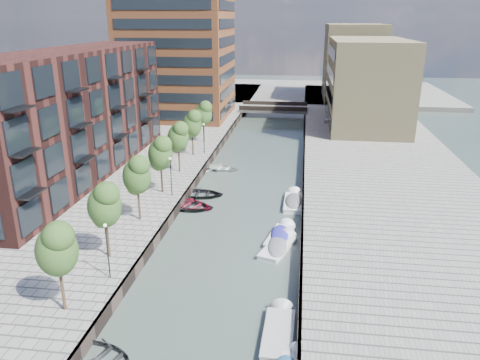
% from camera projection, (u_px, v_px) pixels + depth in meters
% --- Properties ---
extents(water, '(300.00, 300.00, 0.00)m').
position_uv_depth(water, '(257.00, 163.00, 62.21)').
color(water, '#38473F').
rests_on(water, ground).
extents(quay_left, '(60.00, 140.00, 1.00)m').
position_uv_depth(quay_left, '(7.00, 149.00, 66.64)').
color(quay_left, gray).
rests_on(quay_left, ground).
extents(quay_right, '(20.00, 140.00, 1.00)m').
position_uv_depth(quay_right, '(381.00, 164.00, 60.00)').
color(quay_right, gray).
rests_on(quay_right, ground).
extents(quay_wall_left, '(0.25, 140.00, 1.00)m').
position_uv_depth(quay_wall_left, '(212.00, 157.00, 62.82)').
color(quay_wall_left, '#332823').
rests_on(quay_wall_left, ground).
extents(quay_wall_right, '(0.25, 140.00, 1.00)m').
position_uv_depth(quay_wall_right, '(304.00, 161.00, 61.26)').
color(quay_wall_right, '#332823').
rests_on(quay_wall_right, ground).
extents(far_closure, '(80.00, 40.00, 1.00)m').
position_uv_depth(far_closure, '(281.00, 92.00, 118.19)').
color(far_closure, gray).
rests_on(far_closure, ground).
extents(apartment_block, '(8.00, 38.00, 14.00)m').
position_uv_depth(apartment_block, '(73.00, 114.00, 52.77)').
color(apartment_block, black).
rests_on(apartment_block, quay_left).
extents(tower, '(18.00, 18.00, 30.00)m').
position_uv_depth(tower, '(177.00, 31.00, 82.52)').
color(tower, '#99532C').
rests_on(tower, quay_left).
extents(tan_block_near, '(12.00, 25.00, 14.00)m').
position_uv_depth(tan_block_near, '(366.00, 83.00, 78.12)').
color(tan_block_near, '#94845A').
rests_on(tan_block_near, quay_right).
extents(tan_block_far, '(12.00, 20.00, 16.00)m').
position_uv_depth(tan_block_far, '(353.00, 62.00, 102.13)').
color(tan_block_far, '#94845A').
rests_on(tan_block_far, quay_right).
extents(bridge, '(13.00, 6.00, 1.30)m').
position_uv_depth(bridge, '(274.00, 109.00, 91.70)').
color(bridge, gray).
rests_on(bridge, ground).
extents(tree_0, '(2.50, 2.50, 5.95)m').
position_uv_depth(tree_0, '(56.00, 247.00, 27.86)').
color(tree_0, '#382619').
rests_on(tree_0, quay_left).
extents(tree_1, '(2.50, 2.50, 5.95)m').
position_uv_depth(tree_1, '(104.00, 204.00, 34.41)').
color(tree_1, '#382619').
rests_on(tree_1, quay_left).
extents(tree_2, '(2.50, 2.50, 5.95)m').
position_uv_depth(tree_2, '(137.00, 174.00, 40.96)').
color(tree_2, '#382619').
rests_on(tree_2, quay_left).
extents(tree_3, '(2.50, 2.50, 5.95)m').
position_uv_depth(tree_3, '(160.00, 152.00, 47.51)').
color(tree_3, '#382619').
rests_on(tree_3, quay_left).
extents(tree_4, '(2.50, 2.50, 5.95)m').
position_uv_depth(tree_4, '(178.00, 136.00, 54.06)').
color(tree_4, '#382619').
rests_on(tree_4, quay_left).
extents(tree_5, '(2.50, 2.50, 5.95)m').
position_uv_depth(tree_5, '(192.00, 123.00, 60.61)').
color(tree_5, '#382619').
rests_on(tree_5, quay_left).
extents(tree_6, '(2.50, 2.50, 5.95)m').
position_uv_depth(tree_6, '(203.00, 113.00, 67.16)').
color(tree_6, '#382619').
rests_on(tree_6, quay_left).
extents(lamp_0, '(0.24, 0.24, 4.12)m').
position_uv_depth(lamp_0, '(107.00, 245.00, 32.03)').
color(lamp_0, black).
rests_on(lamp_0, quay_left).
extents(lamp_1, '(0.24, 0.24, 4.12)m').
position_uv_depth(lamp_1, '(171.00, 173.00, 47.00)').
color(lamp_1, black).
rests_on(lamp_1, quay_left).
extents(lamp_2, '(0.24, 0.24, 4.12)m').
position_uv_depth(lamp_2, '(204.00, 135.00, 61.97)').
color(lamp_2, black).
rests_on(lamp_2, quay_left).
extents(sloop_0, '(5.08, 4.38, 0.89)m').
position_uv_depth(sloop_0, '(103.00, 360.00, 26.32)').
color(sloop_0, black).
rests_on(sloop_0, ground).
extents(sloop_1, '(4.94, 3.56, 1.01)m').
position_uv_depth(sloop_1, '(190.00, 209.00, 47.09)').
color(sloop_1, black).
rests_on(sloop_1, ground).
extents(sloop_2, '(6.01, 5.17, 1.05)m').
position_uv_depth(sloop_2, '(190.00, 207.00, 47.54)').
color(sloop_2, maroon).
rests_on(sloop_2, ground).
extents(sloop_3, '(5.38, 4.32, 0.99)m').
position_uv_depth(sloop_3, '(221.00, 170.00, 59.27)').
color(sloop_3, silver).
rests_on(sloop_3, ground).
extents(sloop_4, '(5.23, 3.80, 1.07)m').
position_uv_depth(sloop_4, '(200.00, 196.00, 50.45)').
color(sloop_4, black).
rests_on(sloop_4, ground).
extents(motorboat_1, '(3.18, 5.22, 1.65)m').
position_uv_depth(motorboat_1, '(279.00, 246.00, 39.08)').
color(motorboat_1, white).
rests_on(motorboat_1, ground).
extents(motorboat_2, '(1.91, 5.19, 1.72)m').
position_uv_depth(motorboat_2, '(279.00, 329.00, 28.83)').
color(motorboat_2, '#BBBBB9').
rests_on(motorboat_2, ground).
extents(motorboat_3, '(2.63, 5.14, 1.63)m').
position_uv_depth(motorboat_3, '(281.00, 235.00, 41.08)').
color(motorboat_3, white).
rests_on(motorboat_3, ground).
extents(motorboat_4, '(1.92, 5.41, 1.80)m').
position_uv_depth(motorboat_4, '(294.00, 201.00, 48.56)').
color(motorboat_4, white).
rests_on(motorboat_4, ground).
extents(car, '(2.60, 3.84, 1.21)m').
position_uv_depth(car, '(331.00, 119.00, 81.43)').
color(car, '#BABCBF').
rests_on(car, quay_right).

